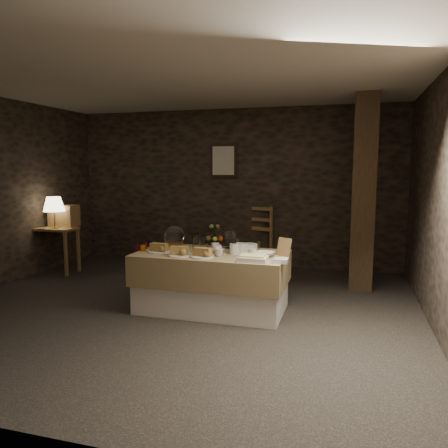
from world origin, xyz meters
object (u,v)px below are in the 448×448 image
(table_lamp, at_px, (54,205))
(wine_rack, at_px, (64,216))
(buffet_table, at_px, (212,277))
(console_table, at_px, (55,236))
(timber_column, at_px, (364,193))
(chair, at_px, (255,241))
(fruit_stand, at_px, (215,238))

(table_lamp, distance_m, wine_rack, 0.30)
(buffet_table, xyz_separation_m, console_table, (-2.90, 1.05, 0.19))
(timber_column, bearing_deg, console_table, -175.51)
(wine_rack, height_order, timber_column, timber_column)
(timber_column, bearing_deg, table_lamp, -174.84)
(chair, height_order, fruit_stand, chair)
(chair, xyz_separation_m, fruit_stand, (-0.06, -2.02, 0.36))
(console_table, bearing_deg, buffet_table, -19.87)
(chair, bearing_deg, console_table, -137.14)
(table_lamp, distance_m, fruit_stand, 2.92)
(console_table, relative_size, timber_column, 0.27)
(wine_rack, distance_m, timber_column, 4.54)
(console_table, relative_size, wine_rack, 1.69)
(chair, relative_size, timber_column, 0.30)
(table_lamp, distance_m, timber_column, 4.54)
(table_lamp, relative_size, fruit_stand, 1.48)
(table_lamp, height_order, timber_column, timber_column)
(fruit_stand, bearing_deg, buffet_table, -81.08)
(chair, bearing_deg, wine_rack, -139.89)
(fruit_stand, bearing_deg, timber_column, 34.03)
(timber_column, xyz_separation_m, fruit_stand, (-1.71, -1.15, -0.50))
(timber_column, distance_m, fruit_stand, 2.12)
(wine_rack, bearing_deg, buffet_table, -23.31)
(console_table, relative_size, chair, 0.91)
(timber_column, relative_size, fruit_stand, 7.95)
(buffet_table, distance_m, timber_column, 2.36)
(wine_rack, xyz_separation_m, timber_column, (4.52, 0.18, 0.42))
(timber_column, bearing_deg, wine_rack, -177.74)
(buffet_table, xyz_separation_m, table_lamp, (-2.85, 1.00, 0.69))
(console_table, xyz_separation_m, wine_rack, (0.05, 0.18, 0.30))
(chair, bearing_deg, timber_column, -7.53)
(console_table, relative_size, fruit_stand, 2.17)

